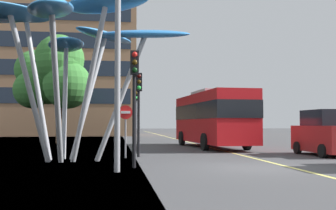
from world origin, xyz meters
TOP-DOWN VIEW (x-y plane):
  - ground at (-0.75, 0.00)m, footprint 120.00×240.00m
  - red_bus at (1.16, 11.84)m, footprint 3.11×10.20m
  - leaf_sculpture at (-6.53, 3.37)m, footprint 8.86×9.63m
  - traffic_light_kerb_near at (-4.16, 0.33)m, footprint 0.28×0.42m
  - traffic_light_kerb_far at (-3.76, 4.92)m, footprint 0.28×0.42m
  - traffic_light_island_mid at (-3.72, 8.63)m, footprint 0.28×0.42m
  - car_parked_mid at (4.97, 4.77)m, footprint 1.95×4.06m
  - street_lamp at (-4.42, -0.74)m, footprint 1.40×0.44m
  - tree_pavement_near at (-8.82, 18.57)m, footprint 4.35×4.24m
  - tree_pavement_far at (-10.89, 22.09)m, footprint 5.22×5.87m
  - no_entry_sign at (-4.34, 4.57)m, footprint 0.60×0.12m
  - backdrop_building at (-13.47, 43.43)m, footprint 22.30×14.54m

SIDE VIEW (x-z plane):
  - ground at x=-0.75m, z-range -0.10..0.00m
  - car_parked_mid at x=4.97m, z-range -0.07..2.05m
  - no_entry_sign at x=-4.34m, z-range 0.39..2.65m
  - red_bus at x=1.16m, z-range 0.16..3.70m
  - traffic_light_island_mid at x=-3.72m, z-range 0.79..4.29m
  - traffic_light_kerb_far at x=-3.76m, z-range 0.83..4.55m
  - traffic_light_kerb_near at x=-4.16m, z-range 0.87..4.76m
  - street_lamp at x=-4.42m, z-range 1.00..8.17m
  - tree_pavement_far at x=-10.89m, z-range 1.23..9.05m
  - leaf_sculpture at x=-6.53m, z-range 1.98..8.40m
  - tree_pavement_near at x=-8.82m, z-range 1.47..9.72m
  - backdrop_building at x=-13.47m, z-range 0.00..22.93m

